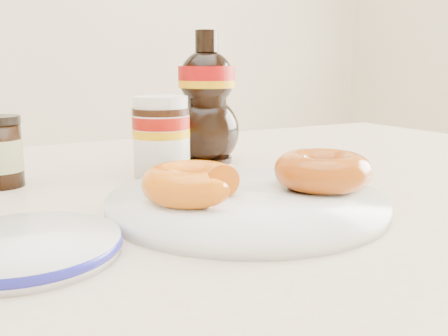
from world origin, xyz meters
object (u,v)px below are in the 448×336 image
nutella_jar (161,134)px  plate (246,201)px  donut_whole (322,170)px  blue_rim_saucer (26,246)px  dining_table (204,252)px  dark_jar (0,152)px  syrup_bottle (207,98)px  donut_bitten (192,183)px

nutella_jar → plate: bearing=-83.8°
donut_whole → blue_rim_saucer: bearing=-175.7°
dining_table → plate: 0.14m
nutella_jar → dark_jar: 0.20m
plate → syrup_bottle: syrup_bottle is taller
donut_bitten → donut_whole: (0.15, -0.02, 0.00)m
dark_jar → nutella_jar: bearing=-11.8°
dining_table → syrup_bottle: size_ratio=6.95×
plate → blue_rim_saucer: size_ratio=1.94×
plate → nutella_jar: (-0.02, 0.19, 0.05)m
donut_bitten → donut_whole: bearing=4.0°
donut_whole → syrup_bottle: 0.27m
donut_bitten → dark_jar: bearing=137.0°
dark_jar → plate: bearing=-46.5°
donut_bitten → blue_rim_saucer: 0.17m
donut_bitten → dark_jar: size_ratio=1.14×
donut_bitten → blue_rim_saucer: size_ratio=0.67×
plate → donut_whole: donut_whole is taller
plate → syrup_bottle: bearing=72.5°
donut_whole → syrup_bottle: syrup_bottle is taller
dark_jar → blue_rim_saucer: (-0.01, -0.26, -0.04)m
dining_table → plate: (0.00, -0.10, 0.09)m
donut_bitten → blue_rim_saucer: bearing=-154.5°
dining_table → nutella_jar: nutella_jar is taller
dining_table → dark_jar: size_ratio=15.75×
blue_rim_saucer → syrup_bottle: bearing=43.2°
donut_bitten → nutella_jar: 0.19m
nutella_jar → donut_bitten: bearing=-102.0°
dark_jar → blue_rim_saucer: 0.27m
donut_bitten → nutella_jar: (0.04, 0.18, 0.03)m
dining_table → donut_whole: (0.10, -0.11, 0.12)m
plate → blue_rim_saucer: same height
donut_whole → nutella_jar: size_ratio=0.99×
nutella_jar → dark_jar: nutella_jar is taller
dining_table → syrup_bottle: 0.25m
plate → donut_bitten: 0.06m
plate → donut_whole: (0.09, -0.01, 0.03)m
plate → dark_jar: (-0.22, 0.23, 0.04)m
dining_table → blue_rim_saucer: (-0.22, -0.13, 0.09)m
syrup_bottle → donut_whole: bearing=-86.8°
dining_table → plate: size_ratio=4.74×
nutella_jar → blue_rim_saucer: size_ratio=0.72×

